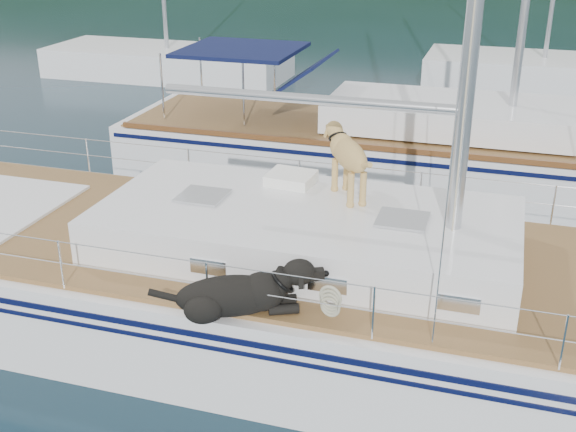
% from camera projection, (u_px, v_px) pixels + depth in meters
% --- Properties ---
extents(ground, '(120.00, 120.00, 0.00)m').
position_uv_depth(ground, '(249.00, 324.00, 9.90)').
color(ground, black).
rests_on(ground, ground).
extents(main_sailboat, '(12.00, 4.19, 14.01)m').
position_uv_depth(main_sailboat, '(255.00, 282.00, 9.60)').
color(main_sailboat, white).
rests_on(main_sailboat, ground).
extents(neighbor_sailboat, '(11.00, 3.50, 13.30)m').
position_uv_depth(neighbor_sailboat, '(392.00, 149.00, 15.05)').
color(neighbor_sailboat, white).
rests_on(neighbor_sailboat, ground).
extents(bg_boat_west, '(8.00, 3.00, 11.65)m').
position_uv_depth(bg_boat_west, '(168.00, 63.00, 24.19)').
color(bg_boat_west, white).
rests_on(bg_boat_west, ground).
extents(bg_boat_center, '(7.20, 3.00, 11.65)m').
position_uv_depth(bg_boat_center, '(543.00, 73.00, 22.68)').
color(bg_boat_center, white).
rests_on(bg_boat_center, ground).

